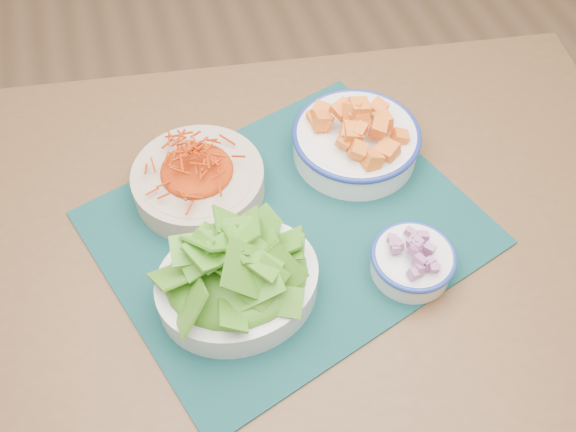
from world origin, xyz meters
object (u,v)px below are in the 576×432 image
object	(u,v)px
lettuce_bowl	(237,275)
onion_bowl	(413,259)
table	(297,255)
carrot_bowl	(198,176)
squash_bowl	(356,135)
placemat	(288,228)

from	to	relation	value
lettuce_bowl	onion_bowl	distance (m)	0.27
table	onion_bowl	distance (m)	0.24
lettuce_bowl	carrot_bowl	bearing A→B (deg)	86.49
table	squash_bowl	world-z (taller)	squash_bowl
table	lettuce_bowl	xyz separation A→B (m)	(-0.13, -0.11, 0.15)
placemat	squash_bowl	xyz separation A→B (m)	(0.16, 0.12, 0.05)
table	onion_bowl	world-z (taller)	onion_bowl
table	lettuce_bowl	size ratio (longest dim) A/B	4.96
lettuce_bowl	onion_bowl	xyz separation A→B (m)	(0.27, -0.03, -0.02)
placemat	squash_bowl	bearing A→B (deg)	19.07
squash_bowl	onion_bowl	size ratio (longest dim) A/B	2.09
placemat	lettuce_bowl	distance (m)	0.16
table	lettuce_bowl	bearing A→B (deg)	-132.63
squash_bowl	placemat	bearing A→B (deg)	-142.35
lettuce_bowl	onion_bowl	world-z (taller)	lettuce_bowl
squash_bowl	lettuce_bowl	bearing A→B (deg)	-139.90
carrot_bowl	squash_bowl	xyz separation A→B (m)	(0.29, 0.01, 0.01)
placemat	onion_bowl	size ratio (longest dim) A/B	4.40
carrot_bowl	table	bearing A→B (deg)	-38.18
table	carrot_bowl	xyz separation A→B (m)	(-0.14, 0.11, 0.14)
squash_bowl	lettuce_bowl	distance (m)	0.35
placemat	carrot_bowl	bearing A→B (deg)	118.56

